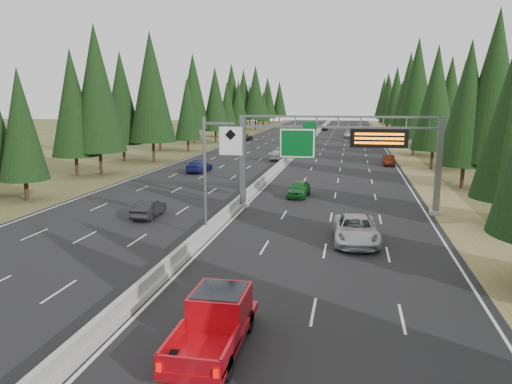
% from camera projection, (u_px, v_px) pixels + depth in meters
% --- Properties ---
extents(road, '(32.00, 260.00, 0.08)m').
position_uv_depth(road, '(296.00, 152.00, 86.51)').
color(road, black).
rests_on(road, ground).
extents(shoulder_right, '(3.60, 260.00, 0.06)m').
position_uv_depth(shoulder_right, '(403.00, 154.00, 83.21)').
color(shoulder_right, olive).
rests_on(shoulder_right, ground).
extents(shoulder_left, '(3.60, 260.00, 0.06)m').
position_uv_depth(shoulder_left, '(198.00, 150.00, 89.82)').
color(shoulder_left, '#44421F').
rests_on(shoulder_left, ground).
extents(median_barrier, '(0.70, 260.00, 0.85)m').
position_uv_depth(median_barrier, '(296.00, 150.00, 86.45)').
color(median_barrier, gray).
rests_on(median_barrier, road).
extents(sign_gantry, '(16.75, 0.98, 7.80)m').
position_uv_depth(sign_gantry, '(346.00, 148.00, 40.35)').
color(sign_gantry, slate).
rests_on(sign_gantry, road).
extents(hov_sign_pole, '(2.80, 0.50, 8.00)m').
position_uv_depth(hov_sign_pole, '(213.00, 169.00, 32.43)').
color(hov_sign_pole, slate).
rests_on(hov_sign_pole, road).
extents(tree_row_right, '(11.55, 242.10, 18.74)m').
position_uv_depth(tree_row_right, '(446.00, 97.00, 66.64)').
color(tree_row_right, black).
rests_on(tree_row_right, ground).
extents(tree_row_left, '(11.68, 241.63, 18.90)m').
position_uv_depth(tree_row_left, '(162.00, 98.00, 82.87)').
color(tree_row_left, black).
rests_on(tree_row_left, ground).
extents(silver_minivan, '(3.14, 6.22, 1.69)m').
position_uv_depth(silver_minivan, '(356.00, 230.00, 32.17)').
color(silver_minivan, silver).
rests_on(silver_minivan, road).
extents(red_pickup, '(2.17, 6.09, 1.98)m').
position_uv_depth(red_pickup, '(217.00, 317.00, 18.72)').
color(red_pickup, black).
rests_on(red_pickup, road).
extents(car_ahead_green, '(2.10, 4.51, 1.49)m').
position_uv_depth(car_ahead_green, '(299.00, 189.00, 47.17)').
color(car_ahead_green, '#166424').
rests_on(car_ahead_green, road).
extents(car_ahead_dkred, '(1.61, 4.36, 1.43)m').
position_uv_depth(car_ahead_dkred, '(388.00, 160.00, 69.39)').
color(car_ahead_dkred, '#51190B').
rests_on(car_ahead_dkred, road).
extents(car_ahead_dkgrey, '(2.54, 5.43, 1.53)m').
position_uv_depth(car_ahead_dkgrey, '(377.00, 142.00, 96.96)').
color(car_ahead_dkgrey, black).
rests_on(car_ahead_dkgrey, road).
extents(car_ahead_white, '(2.93, 5.85, 1.59)m').
position_uv_depth(car_ahead_white, '(350.00, 134.00, 118.02)').
color(car_ahead_white, silver).
rests_on(car_ahead_white, road).
extents(car_ahead_far, '(1.63, 4.01, 1.36)m').
position_uv_depth(car_ahead_far, '(325.00, 128.00, 144.41)').
color(car_ahead_far, black).
rests_on(car_ahead_far, road).
extents(car_onc_near, '(1.57, 4.23, 1.38)m').
position_uv_depth(car_onc_near, '(149.00, 209.00, 38.96)').
color(car_onc_near, black).
rests_on(car_onc_near, road).
extents(car_onc_blue, '(2.44, 5.36, 1.52)m').
position_uv_depth(car_onc_blue, '(199.00, 166.00, 63.03)').
color(car_onc_blue, navy).
rests_on(car_onc_blue, road).
extents(car_onc_white, '(2.16, 4.82, 1.61)m').
position_uv_depth(car_onc_white, '(278.00, 155.00, 75.12)').
color(car_onc_white, silver).
rests_on(car_onc_white, road).
extents(car_onc_far, '(2.55, 5.13, 1.40)m').
position_uv_depth(car_onc_far, '(246.00, 137.00, 111.12)').
color(car_onc_far, black).
rests_on(car_onc_far, road).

